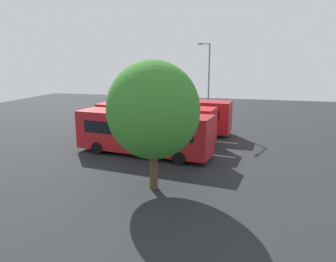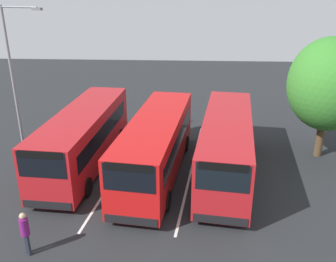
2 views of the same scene
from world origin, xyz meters
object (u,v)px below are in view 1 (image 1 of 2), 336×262
Objects in this scene: bus_far_left at (176,115)px; bus_center_left at (154,122)px; bus_center_right at (143,132)px; pedestrian at (106,117)px; depot_tree at (153,110)px; street_lamp at (208,79)px.

bus_center_left is (0.92, 3.99, 0.00)m from bus_far_left.
bus_center_left is at bearing -78.93° from bus_center_right.
pedestrian is (6.64, -7.77, -0.64)m from bus_center_right.
street_lamp is at bearing -91.17° from depot_tree.
street_lamp is 1.22× the size of depot_tree.
bus_center_left is 1.00× the size of bus_center_right.
bus_center_right is (0.68, 7.58, 0.00)m from bus_far_left.
pedestrian is at bearing -50.46° from street_lamp.
bus_far_left and bus_center_left have the same top height.
bus_center_right reaches higher than pedestrian.
pedestrian is 0.26× the size of depot_tree.
street_lamp is at bearing 63.66° from pedestrian.
street_lamp reaches higher than depot_tree.
bus_center_left is 1.49× the size of depot_tree.
bus_center_left is at bearing -73.13° from depot_tree.
bus_far_left is at bearing 38.47° from pedestrian.
pedestrian is at bearing -55.53° from depot_tree.
depot_tree is (-1.89, 13.23, 2.56)m from bus_far_left.
street_lamp is (-9.57, -4.20, 3.72)m from pedestrian.
bus_center_right is 5.73× the size of pedestrian.
depot_tree is at bearing 121.90° from bus_center_right.
bus_far_left is 5.69× the size of pedestrian.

